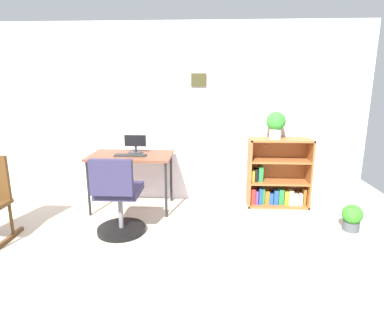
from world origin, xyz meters
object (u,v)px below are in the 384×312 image
keyboard (130,155)px  potted_plant_on_shelf (276,123)px  bookshelf_low (277,177)px  office_chair (118,201)px  monitor (135,145)px  desk (131,159)px  potted_plant_floor (352,217)px

keyboard → potted_plant_on_shelf: bearing=7.9°
bookshelf_low → office_chair: bearing=-152.6°
office_chair → monitor: bearing=89.3°
desk → office_chair: bearing=-87.7°
monitor → potted_plant_on_shelf: 1.78m
monitor → office_chair: size_ratio=0.31×
monitor → potted_plant_on_shelf: potted_plant_on_shelf is taller
desk → potted_plant_on_shelf: size_ratio=2.97×
desk → potted_plant_on_shelf: (1.80, 0.17, 0.44)m
keyboard → potted_plant_floor: bearing=-9.5°
keyboard → office_chair: office_chair is taller
desk → potted_plant_floor: 2.64m
desk → bookshelf_low: bearing=6.7°
potted_plant_on_shelf → monitor: bearing=-177.8°
keyboard → potted_plant_floor: 2.63m
monitor → desk: bearing=-111.6°
desk → keyboard: 0.11m
monitor → keyboard: size_ratio=0.70×
desk → potted_plant_on_shelf: 1.86m
keyboard → office_chair: bearing=-88.7°
potted_plant_floor → office_chair: bearing=-174.8°
bookshelf_low → potted_plant_on_shelf: size_ratio=2.60×
monitor → bookshelf_low: bearing=3.8°
keyboard → bookshelf_low: 1.91m
keyboard → monitor: bearing=82.0°
keyboard → potted_plant_floor: size_ratio=1.32×
desk → keyboard: size_ratio=2.62×
keyboard → potted_plant_on_shelf: potted_plant_on_shelf is taller
keyboard → desk: bearing=100.1°
monitor → bookshelf_low: size_ratio=0.31×
monitor → potted_plant_floor: monitor is taller
monitor → potted_plant_on_shelf: size_ratio=0.80×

